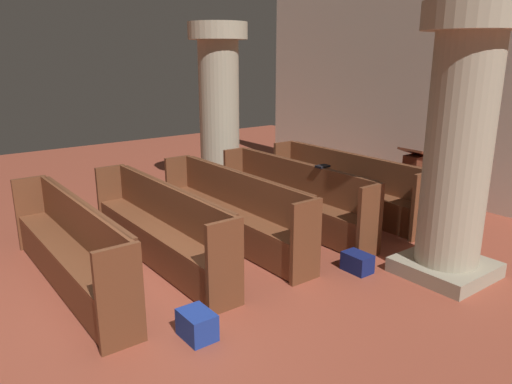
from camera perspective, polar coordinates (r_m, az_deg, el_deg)
ground_plane at (r=5.65m, az=-13.21°, el=-12.08°), size 19.20×19.20×0.00m
back_wall at (r=9.25m, az=23.36°, el=12.43°), size 10.00×0.16×4.50m
pew_row_0 at (r=8.29m, az=10.21°, el=1.12°), size 3.12×0.47×1.00m
pew_row_1 at (r=7.53m, az=4.37°, el=-0.19°), size 3.12×0.46×1.00m
pew_row_2 at (r=6.86m, az=-2.71°, el=-1.77°), size 3.12×0.47×1.00m
pew_row_3 at (r=6.33m, az=-11.15°, el=-3.62°), size 3.12×0.46×1.00m
pew_row_4 at (r=5.96m, az=-20.92°, el=-5.64°), size 3.12×0.46×1.00m
pillar_aisle_side at (r=6.03m, az=22.61°, el=5.44°), size 1.08×1.08×3.14m
pillar_far_side at (r=9.30m, az=-4.31°, el=9.89°), size 1.08×1.08×3.14m
lectern at (r=8.75m, az=17.77°, el=0.87°), size 0.48×0.45×1.08m
hymn_book at (r=7.23m, az=7.77°, el=2.99°), size 0.13×0.20×0.03m
kneeler_box_navy at (r=6.23m, az=11.73°, el=-8.04°), size 0.36×0.24×0.23m
kneeler_box_blue at (r=4.82m, az=-6.90°, el=-15.11°), size 0.37×0.27×0.27m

